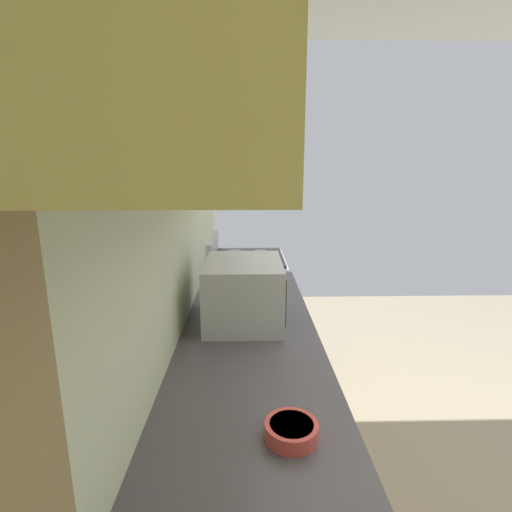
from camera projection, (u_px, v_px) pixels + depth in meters
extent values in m
plane|color=gray|center=(496.00, 487.00, 1.95)|extent=(5.90, 5.90, 0.00)
cube|color=beige|center=(163.00, 236.00, 1.61)|extent=(3.81, 0.12, 2.66)
cube|color=#EFCF75|center=(249.00, 485.00, 1.44)|extent=(2.85, 0.60, 0.87)
cube|color=#4D4952|center=(248.00, 381.00, 1.33)|extent=(2.88, 0.63, 0.02)
cube|color=#332819|center=(327.00, 483.00, 1.44)|extent=(0.01, 0.01, 0.80)
cube|color=#332819|center=(308.00, 407.00, 1.91)|extent=(0.01, 0.01, 0.80)
cube|color=#332819|center=(296.00, 360.00, 2.37)|extent=(0.01, 0.01, 0.80)
cube|color=#F2D477|center=(200.00, 42.00, 1.08)|extent=(1.97, 0.33, 0.75)
cube|color=#B7BABF|center=(248.00, 310.00, 3.17)|extent=(0.69, 0.60, 0.89)
cube|color=black|center=(284.00, 314.00, 3.19)|extent=(0.54, 0.01, 0.49)
cube|color=black|center=(248.00, 257.00, 3.06)|extent=(0.66, 0.57, 0.02)
cube|color=#B7BABF|center=(213.00, 248.00, 3.04)|extent=(0.66, 0.04, 0.18)
cylinder|color=#38383D|center=(262.00, 260.00, 2.92)|extent=(0.11, 0.11, 0.01)
cylinder|color=#38383D|center=(260.00, 252.00, 3.21)|extent=(0.11, 0.11, 0.01)
cylinder|color=#38383D|center=(234.00, 260.00, 2.91)|extent=(0.11, 0.11, 0.01)
cylinder|color=#38383D|center=(235.00, 252.00, 3.21)|extent=(0.11, 0.11, 0.01)
cube|color=#B7BABF|center=(243.00, 291.00, 1.80)|extent=(0.45, 0.36, 0.30)
cube|color=black|center=(283.00, 294.00, 1.76)|extent=(0.28, 0.01, 0.21)
cube|color=#2D2D33|center=(279.00, 281.00, 1.97)|extent=(0.08, 0.01, 0.21)
cylinder|color=#D84C47|center=(291.00, 431.00, 1.03)|extent=(0.15, 0.15, 0.05)
cylinder|color=#E7474E|center=(292.00, 427.00, 1.03)|extent=(0.12, 0.12, 0.02)
cylinder|color=#B7BABF|center=(266.00, 270.00, 2.43)|extent=(0.13, 0.13, 0.16)
cylinder|color=black|center=(266.00, 256.00, 2.41)|extent=(0.03, 0.03, 0.02)
cylinder|color=#B7BABF|center=(265.00, 262.00, 2.49)|extent=(0.08, 0.02, 0.05)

